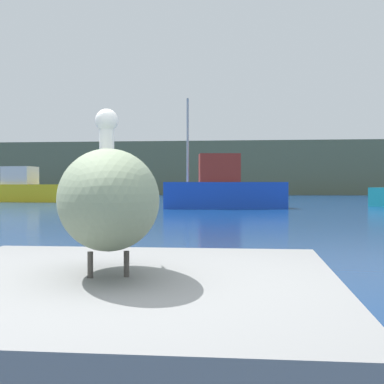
% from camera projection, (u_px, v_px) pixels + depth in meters
% --- Properties ---
extents(hillside_backdrop, '(140.00, 14.31, 6.58)m').
position_uv_depth(hillside_backdrop, '(249.00, 169.00, 74.85)').
color(hillside_backdrop, '#5B664C').
rests_on(hillside_backdrop, ground).
extents(pier_dock, '(2.45, 2.76, 0.70)m').
position_uv_depth(pier_dock, '(108.00, 340.00, 3.05)').
color(pier_dock, gray).
rests_on(pier_dock, ground).
extents(pelican, '(0.84, 1.49, 0.95)m').
position_uv_depth(pelican, '(108.00, 198.00, 3.05)').
color(pelican, gray).
rests_on(pelican, pier_dock).
extents(fishing_boat_blue, '(6.47, 2.89, 5.63)m').
position_uv_depth(fishing_boat_blue, '(223.00, 190.00, 28.96)').
color(fishing_boat_blue, blue).
rests_on(fishing_boat_blue, ground).
extents(fishing_boat_yellow, '(7.74, 3.21, 4.20)m').
position_uv_depth(fishing_boat_yellow, '(17.00, 190.00, 40.12)').
color(fishing_boat_yellow, yellow).
rests_on(fishing_boat_yellow, ground).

